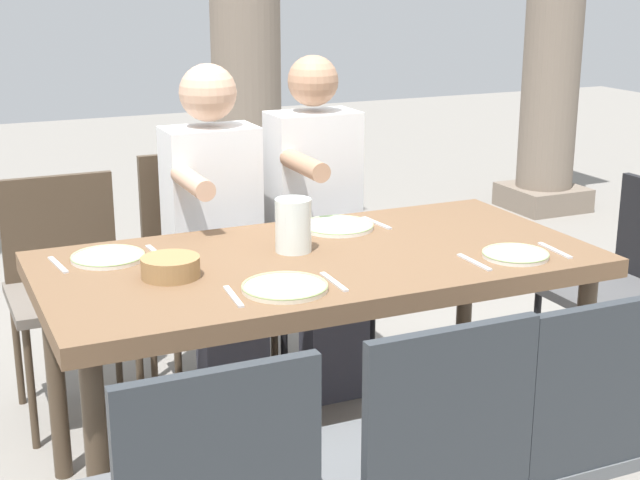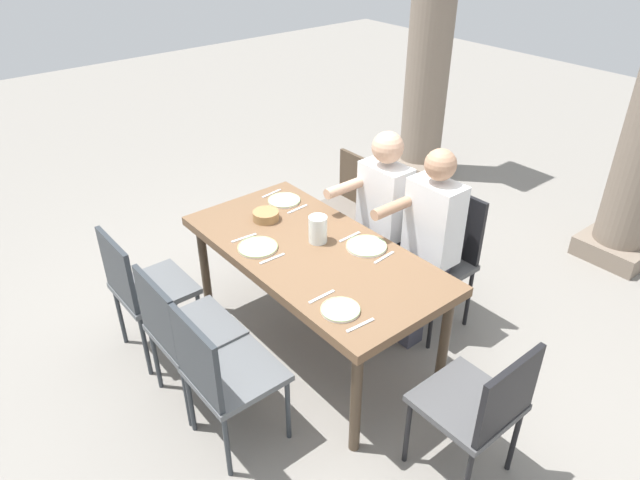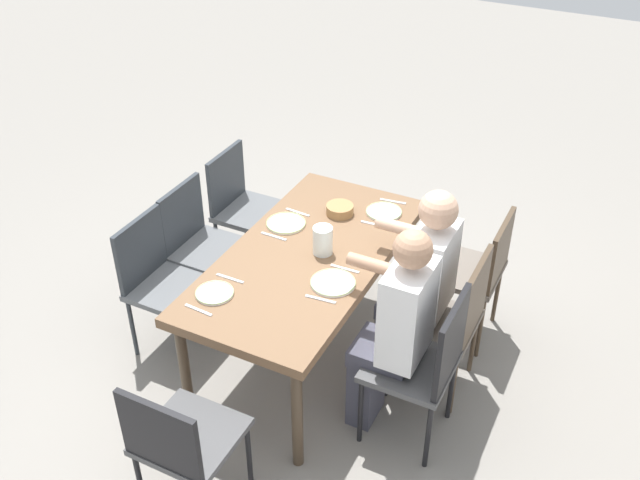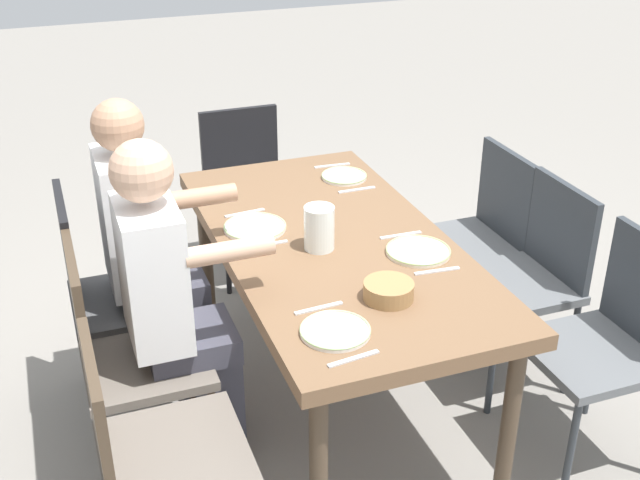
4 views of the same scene
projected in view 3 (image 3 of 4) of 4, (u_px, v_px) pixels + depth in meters
ground_plane at (308, 352)px, 4.56m from camera, size 16.00×16.00×0.00m
dining_table at (307, 264)px, 4.17m from camera, size 1.71×0.85×0.76m
chair_west_north at (477, 267)px, 4.43m from camera, size 0.44×0.44×0.88m
chair_west_south at (243, 203)px, 5.05m from camera, size 0.44×0.44×0.90m
chair_mid_north at (451, 317)px, 4.04m from camera, size 0.44×0.44×0.93m
chair_mid_south at (200, 240)px, 4.67m from camera, size 0.44×0.44×0.89m
chair_east_north at (426, 361)px, 3.72m from camera, size 0.44×0.44×0.95m
chair_east_south at (160, 277)px, 4.36m from camera, size 0.44×0.44×0.89m
chair_head_east at (180, 440)px, 3.34m from camera, size 0.44×0.44×0.86m
diner_woman_green at (394, 328)px, 3.70m from camera, size 0.35×0.49×1.31m
diner_man_white at (419, 282)px, 4.02m from camera, size 0.34×0.49×1.30m
plate_0 at (384, 212)px, 4.49m from camera, size 0.22×0.22×0.02m
fork_0 at (393, 201)px, 4.60m from camera, size 0.04×0.17×0.01m
spoon_0 at (374, 224)px, 4.38m from camera, size 0.03×0.17×0.01m
plate_1 at (286, 223)px, 4.38m from camera, size 0.24×0.24×0.02m
fork_1 at (298, 212)px, 4.49m from camera, size 0.03×0.17×0.01m
spoon_1 at (274, 236)px, 4.27m from camera, size 0.02×0.17×0.01m
plate_2 at (333, 283)px, 3.89m from camera, size 0.25×0.25×0.02m
fork_2 at (345, 269)px, 4.01m from camera, size 0.02×0.17×0.01m
spoon_2 at (321, 299)px, 3.79m from camera, size 0.03×0.17×0.01m
plate_3 at (215, 293)px, 3.82m from camera, size 0.21×0.21×0.02m
fork_3 at (230, 278)px, 3.93m from camera, size 0.02×0.17×0.01m
spoon_3 at (198, 310)px, 3.71m from camera, size 0.03×0.17×0.01m
water_pitcher at (323, 242)px, 4.10m from camera, size 0.11×0.11×0.17m
bread_basket at (340, 210)px, 4.47m from camera, size 0.17×0.17×0.06m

